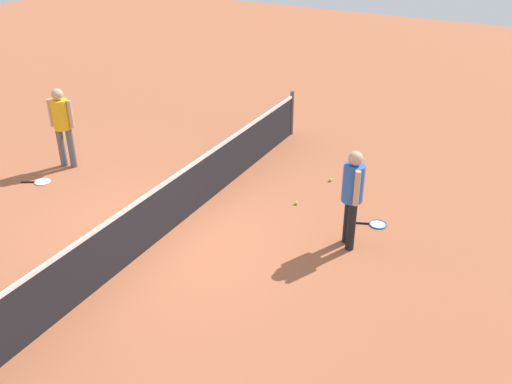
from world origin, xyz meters
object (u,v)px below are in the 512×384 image
Objects in this scene: player_far_side at (62,121)px; tennis_racket_near_player at (376,224)px; tennis_ball_near_player at (296,203)px; tennis_racket_far_player at (41,182)px; tennis_ball_midcourt at (331,180)px; player_near_side at (352,192)px.

tennis_racket_near_player is at bearing -83.13° from player_far_side.
player_far_side is 5.10m from tennis_ball_near_player.
player_far_side is 2.91× the size of tennis_racket_far_player.
tennis_ball_near_player is at bearing -71.78° from tennis_racket_far_player.
tennis_ball_midcourt is at bearing -10.25° from tennis_ball_near_player.
tennis_ball_midcourt is (1.18, 1.33, 0.02)m from tennis_racket_near_player.
tennis_ball_near_player is 1.00× the size of tennis_ball_midcourt.
tennis_racket_far_player is 5.83m from tennis_ball_midcourt.
tennis_ball_near_player is at bearing 169.75° from tennis_ball_midcourt.
tennis_ball_near_player and tennis_ball_midcourt have the same top height.
player_far_side is at bearing 98.92° from tennis_ball_near_player.
tennis_racket_far_player is (-1.62, 6.44, 0.00)m from tennis_racket_near_player.
tennis_racket_near_player is (0.78, -6.49, -1.00)m from player_far_side.
tennis_ball_midcourt is at bearing 28.64° from player_near_side.
tennis_racket_near_player is at bearing -15.03° from player_near_side.
tennis_racket_far_player is (-0.84, -0.05, -1.00)m from player_far_side.
player_near_side and player_far_side have the same top height.
tennis_ball_near_player reaches higher than tennis_racket_near_player.
player_near_side is 1.84m from tennis_ball_near_player.
tennis_ball_near_player is at bearing 90.21° from tennis_racket_near_player.
tennis_ball_near_player is at bearing -81.08° from player_far_side.
tennis_ball_midcourt is at bearing -69.18° from player_far_side.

